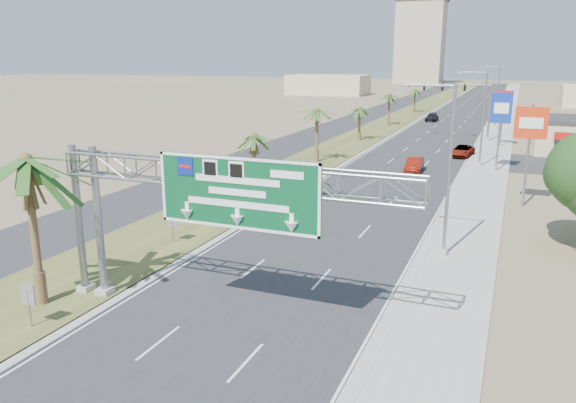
% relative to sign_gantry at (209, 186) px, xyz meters
% --- Properties ---
extents(road, '(12.00, 300.00, 0.02)m').
position_rel_sign_gantry_xyz_m(road, '(1.06, 100.07, -6.05)').
color(road, '#28282B').
rests_on(road, ground).
extents(sidewalk_right, '(4.00, 300.00, 0.10)m').
position_rel_sign_gantry_xyz_m(sidewalk_right, '(9.56, 100.07, -6.01)').
color(sidewalk_right, '#9E9B93').
rests_on(sidewalk_right, ground).
extents(median_grass, '(7.00, 300.00, 0.12)m').
position_rel_sign_gantry_xyz_m(median_grass, '(-8.94, 100.07, -6.00)').
color(median_grass, '#444D22').
rests_on(median_grass, ground).
extents(opposing_road, '(8.00, 300.00, 0.02)m').
position_rel_sign_gantry_xyz_m(opposing_road, '(-15.94, 100.07, -6.05)').
color(opposing_road, '#28282B').
rests_on(opposing_road, ground).
extents(sign_gantry, '(16.75, 1.24, 7.50)m').
position_rel_sign_gantry_xyz_m(sign_gantry, '(0.00, 0.00, 0.00)').
color(sign_gantry, gray).
rests_on(sign_gantry, ground).
extents(palm_near, '(5.70, 5.70, 8.35)m').
position_rel_sign_gantry_xyz_m(palm_near, '(-8.14, -1.93, 0.87)').
color(palm_near, brown).
rests_on(palm_near, ground).
extents(palm_row_b, '(3.99, 3.99, 5.95)m').
position_rel_sign_gantry_xyz_m(palm_row_b, '(-8.44, 22.07, -1.16)').
color(palm_row_b, brown).
rests_on(palm_row_b, ground).
extents(palm_row_c, '(3.99, 3.99, 6.75)m').
position_rel_sign_gantry_xyz_m(palm_row_c, '(-8.44, 38.07, -0.39)').
color(palm_row_c, brown).
rests_on(palm_row_c, ground).
extents(palm_row_d, '(3.99, 3.99, 5.45)m').
position_rel_sign_gantry_xyz_m(palm_row_d, '(-8.44, 56.07, -1.64)').
color(palm_row_d, brown).
rests_on(palm_row_d, ground).
extents(palm_row_e, '(3.99, 3.99, 6.15)m').
position_rel_sign_gantry_xyz_m(palm_row_e, '(-8.44, 75.07, -0.97)').
color(palm_row_e, brown).
rests_on(palm_row_e, ground).
extents(palm_row_f, '(3.99, 3.99, 5.75)m').
position_rel_sign_gantry_xyz_m(palm_row_f, '(-8.44, 100.07, -1.35)').
color(palm_row_f, brown).
rests_on(palm_row_f, ground).
extents(streetlight_near, '(3.27, 0.44, 10.00)m').
position_rel_sign_gantry_xyz_m(streetlight_near, '(8.36, 12.07, -1.36)').
color(streetlight_near, gray).
rests_on(streetlight_near, ground).
extents(streetlight_mid, '(3.27, 0.44, 10.00)m').
position_rel_sign_gantry_xyz_m(streetlight_mid, '(8.36, 42.07, -1.36)').
color(streetlight_mid, gray).
rests_on(streetlight_mid, ground).
extents(streetlight_far, '(3.27, 0.44, 10.00)m').
position_rel_sign_gantry_xyz_m(streetlight_far, '(8.36, 78.07, -1.36)').
color(streetlight_far, gray).
rests_on(streetlight_far, ground).
extents(signal_mast, '(10.28, 0.71, 8.00)m').
position_rel_sign_gantry_xyz_m(signal_mast, '(6.23, 62.05, -1.21)').
color(signal_mast, gray).
rests_on(signal_mast, ground).
extents(median_signback_a, '(0.75, 0.08, 2.08)m').
position_rel_sign_gantry_xyz_m(median_signback_a, '(-6.74, -3.93, -4.61)').
color(median_signback_a, gray).
rests_on(median_signback_a, ground).
extents(median_signback_b, '(0.75, 0.08, 2.08)m').
position_rel_sign_gantry_xyz_m(median_signback_b, '(-7.44, 8.07, -4.61)').
color(median_signback_b, gray).
rests_on(median_signback_b, ground).
extents(tower_distant, '(20.00, 16.00, 35.00)m').
position_rel_sign_gantry_xyz_m(tower_distant, '(-30.94, 240.07, 11.44)').
color(tower_distant, tan).
rests_on(tower_distant, ground).
extents(building_distant_left, '(24.00, 14.00, 6.00)m').
position_rel_sign_gantry_xyz_m(building_distant_left, '(-43.94, 150.07, -3.06)').
color(building_distant_left, '#CEBE8B').
rests_on(building_distant_left, ground).
extents(car_left_lane, '(2.11, 4.68, 1.56)m').
position_rel_sign_gantry_xyz_m(car_left_lane, '(-1.99, 14.62, -5.28)').
color(car_left_lane, black).
rests_on(car_left_lane, ground).
extents(car_mid_lane, '(1.73, 4.44, 1.44)m').
position_rel_sign_gantry_xyz_m(car_mid_lane, '(2.56, 36.87, -5.34)').
color(car_mid_lane, maroon).
rests_on(car_mid_lane, ground).
extents(car_right_lane, '(2.78, 5.02, 1.33)m').
position_rel_sign_gantry_xyz_m(car_right_lane, '(6.20, 48.03, -5.39)').
color(car_right_lane, gray).
rests_on(car_right_lane, ground).
extents(car_far, '(2.02, 4.85, 1.40)m').
position_rel_sign_gantry_xyz_m(car_far, '(-2.64, 85.33, -5.36)').
color(car_far, black).
rests_on(car_far, ground).
extents(pole_sign_red_near, '(2.41, 0.40, 7.95)m').
position_rel_sign_gantry_xyz_m(pole_sign_red_near, '(12.86, 26.23, 0.10)').
color(pole_sign_red_near, gray).
rests_on(pole_sign_red_near, ground).
extents(pole_sign_blue, '(2.01, 0.39, 8.14)m').
position_rel_sign_gantry_xyz_m(pole_sign_blue, '(10.30, 40.29, 0.03)').
color(pole_sign_blue, gray).
rests_on(pole_sign_blue, ground).
extents(pole_sign_red_far, '(2.15, 1.10, 7.46)m').
position_rel_sign_gantry_xyz_m(pole_sign_red_far, '(10.06, 57.30, -0.21)').
color(pole_sign_red_far, gray).
rests_on(pole_sign_red_far, ground).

